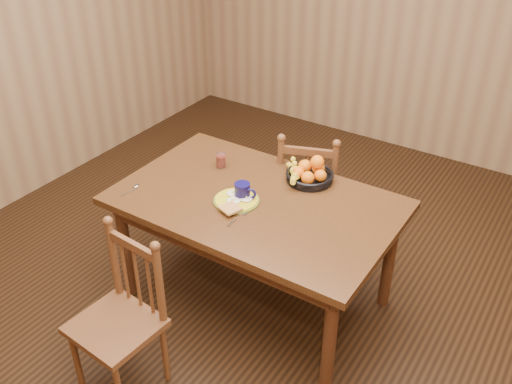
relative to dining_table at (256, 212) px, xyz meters
The scene contains 10 objects.
room 0.68m from the dining_table, ahead, with size 4.52×5.02×2.72m.
dining_table is the anchor object (origin of this frame).
chair_far 0.67m from the dining_table, 89.14° to the left, with size 0.53×0.52×0.92m.
chair_near 0.96m from the dining_table, 104.22° to the right, with size 0.44×0.42×0.90m.
breakfast_plate 0.15m from the dining_table, 132.25° to the right, with size 0.26×0.30×0.04m.
fork 0.23m from the dining_table, 84.84° to the right, with size 0.04×0.18×0.00m.
spoon 0.74m from the dining_table, 156.31° to the right, with size 0.05×0.16×0.01m.
coffee_mug 0.15m from the dining_table, 151.29° to the right, with size 0.13×0.09×0.10m.
juice_glass 0.45m from the dining_table, 153.20° to the left, with size 0.06×0.06×0.09m.
fruit_bowl 0.40m from the dining_table, 66.86° to the left, with size 0.32×0.32×0.17m.
Camera 1 is at (1.49, -2.29, 2.53)m, focal length 40.00 mm.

